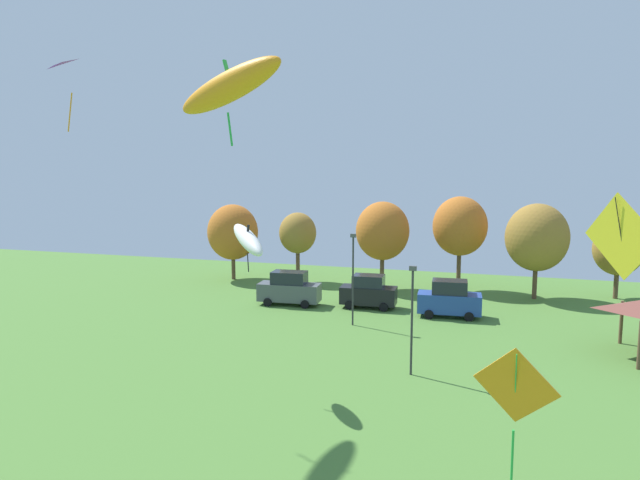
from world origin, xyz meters
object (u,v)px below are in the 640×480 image
at_px(kite_flying_10, 80,75).
at_px(parked_car_second_from_left, 368,292).
at_px(kite_flying_4, 621,237).
at_px(parked_car_leftmost, 289,289).
at_px(treeline_tree_3, 460,226).
at_px(kite_flying_2, 248,239).
at_px(light_post_0, 412,313).
at_px(parked_car_third_from_left, 449,299).
at_px(treeline_tree_0, 233,232).
at_px(kite_flying_3, 229,87).
at_px(kite_flying_8, 515,393).
at_px(treeline_tree_1, 298,233).
at_px(treeline_tree_5, 618,249).
at_px(light_post_1, 353,274).
at_px(treeline_tree_2, 383,231).
at_px(treeline_tree_4, 537,238).

xyz_separation_m(kite_flying_10, parked_car_second_from_left, (7.12, 21.65, -12.87)).
bearing_deg(kite_flying_10, kite_flying_4, -3.65).
height_order(parked_car_leftmost, treeline_tree_3, treeline_tree_3).
relative_size(kite_flying_2, kite_flying_4, 1.21).
distance_m(kite_flying_10, light_post_0, 18.44).
xyz_separation_m(parked_car_third_from_left, light_post_0, (-0.98, -12.14, 1.92)).
relative_size(parked_car_third_from_left, treeline_tree_3, 0.56).
height_order(parked_car_second_from_left, treeline_tree_0, treeline_tree_0).
xyz_separation_m(kite_flying_3, kite_flying_8, (6.51, -0.87, -6.29)).
relative_size(treeline_tree_1, treeline_tree_5, 1.04).
bearing_deg(light_post_1, treeline_tree_2, 91.34).
xyz_separation_m(parked_car_leftmost, treeline_tree_2, (5.73, 7.59, 3.81)).
relative_size(kite_flying_2, light_post_1, 0.51).
bearing_deg(kite_flying_8, parked_car_third_from_left, 96.56).
relative_size(treeline_tree_2, treeline_tree_3, 0.94).
xyz_separation_m(treeline_tree_3, treeline_tree_5, (12.29, 0.47, -1.51)).
height_order(kite_flying_2, parked_car_third_from_left, kite_flying_2).
relative_size(kite_flying_10, parked_car_second_from_left, 0.61).
xyz_separation_m(parked_car_second_from_left, treeline_tree_3, (6.07, 8.31, 4.30)).
xyz_separation_m(kite_flying_4, light_post_0, (-7.28, 9.84, -5.27)).
bearing_deg(kite_flying_10, kite_flying_2, 44.02).
bearing_deg(treeline_tree_0, parked_car_second_from_left, -26.12).
distance_m(parked_car_leftmost, treeline_tree_0, 12.09).
xyz_separation_m(kite_flying_2, kite_flying_10, (-4.95, -4.78, 6.95)).
height_order(light_post_0, treeline_tree_4, treeline_tree_4).
distance_m(kite_flying_3, parked_car_second_from_left, 30.92).
distance_m(kite_flying_8, parked_car_leftmost, 32.91).
bearing_deg(treeline_tree_3, parked_car_second_from_left, -126.12).
distance_m(kite_flying_3, treeline_tree_3, 37.80).
distance_m(kite_flying_2, light_post_0, 9.04).
xyz_separation_m(parked_car_third_from_left, treeline_tree_1, (-14.35, 8.80, 3.21)).
bearing_deg(kite_flying_2, parked_car_third_from_left, 62.88).
bearing_deg(treeline_tree_3, treeline_tree_5, 2.18).
distance_m(kite_flying_4, light_post_0, 13.33).
bearing_deg(kite_flying_3, treeline_tree_1, 106.92).
distance_m(kite_flying_3, kite_flying_4, 11.81).
bearing_deg(treeline_tree_4, kite_flying_8, -94.41).
distance_m(kite_flying_4, treeline_tree_4, 29.90).
distance_m(parked_car_second_from_left, treeline_tree_5, 20.54).
bearing_deg(kite_flying_4, kite_flying_10, 176.35).
relative_size(parked_car_third_from_left, treeline_tree_4, 0.58).
xyz_separation_m(kite_flying_8, parked_car_leftmost, (-15.30, 28.75, -4.76)).
bearing_deg(treeline_tree_0, treeline_tree_5, 2.90).
bearing_deg(light_post_1, kite_flying_8, -69.31).
bearing_deg(light_post_1, treeline_tree_3, 65.47).
height_order(kite_flying_2, light_post_1, kite_flying_2).
distance_m(kite_flying_2, treeline_tree_3, 26.54).
relative_size(kite_flying_3, parked_car_second_from_left, 0.77).
xyz_separation_m(parked_car_leftmost, light_post_1, (6.00, -4.12, 2.21)).
height_order(light_post_1, treeline_tree_4, treeline_tree_4).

